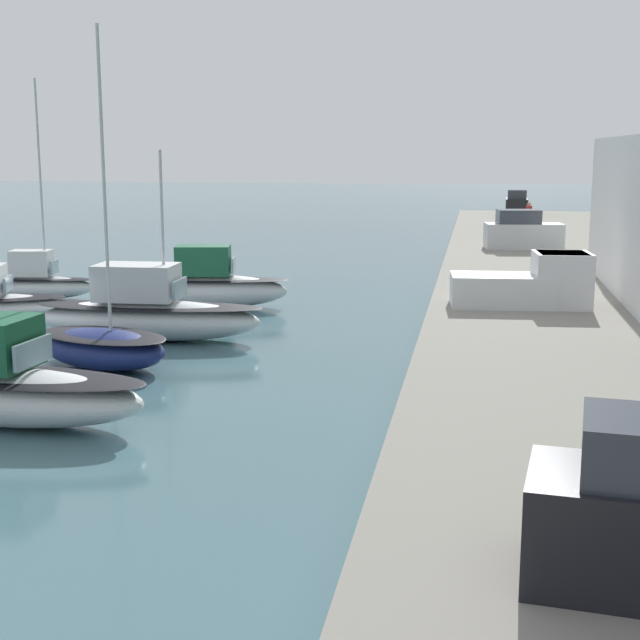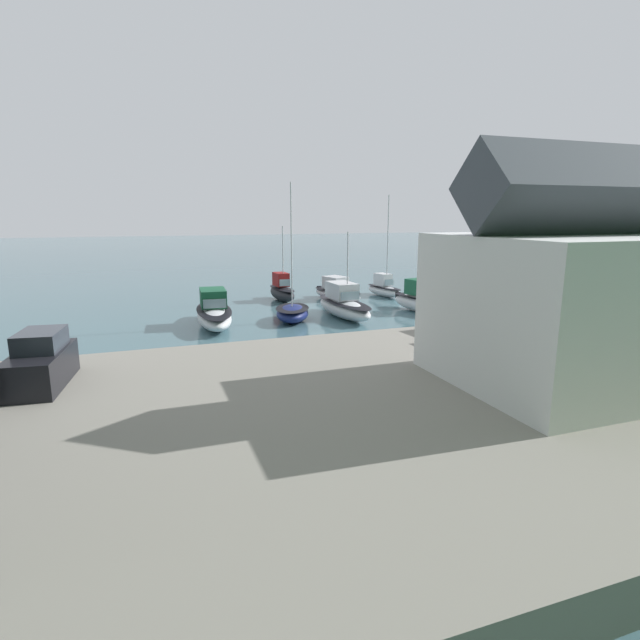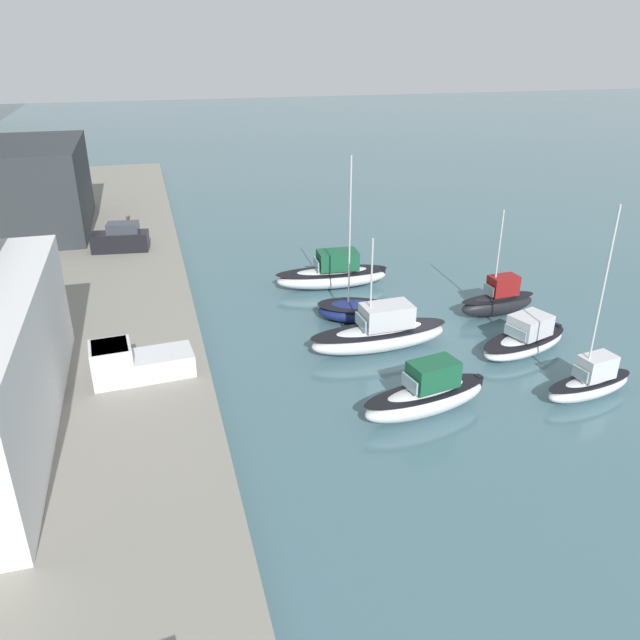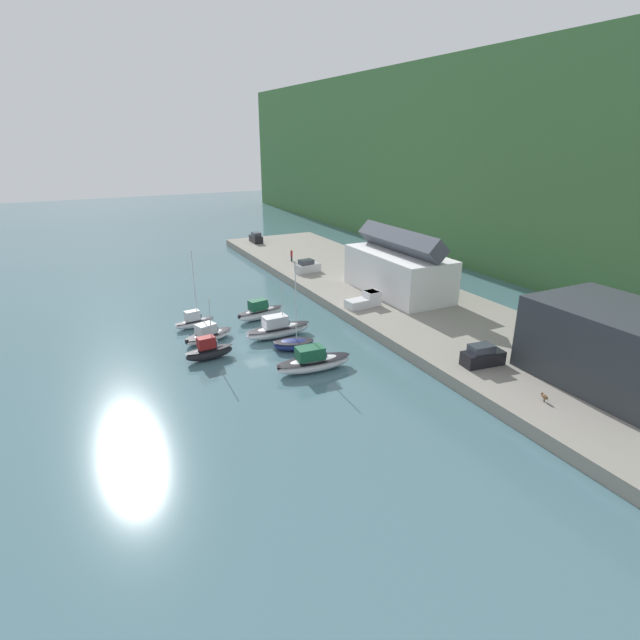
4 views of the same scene
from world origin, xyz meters
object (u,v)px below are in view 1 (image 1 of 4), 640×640
(parked_car_1, at_px, (522,232))
(person_on_quay, at_px, (529,218))
(moored_boat_2, at_px, (103,347))
(moored_boat_0, at_px, (210,285))
(moored_boat_4, at_px, (37,281))
(parked_car_0, at_px, (517,204))
(moored_boat_1, at_px, (147,312))
(pickup_truck_0, at_px, (533,283))

(parked_car_1, relative_size, person_on_quay, 2.06)
(moored_boat_2, height_order, parked_car_1, moored_boat_2)
(moored_boat_0, bearing_deg, moored_boat_4, -105.89)
(parked_car_0, height_order, parked_car_1, same)
(moored_boat_0, relative_size, moored_boat_4, 0.70)
(moored_boat_4, bearing_deg, person_on_quay, 124.90)
(parked_car_0, bearing_deg, moored_boat_1, -105.72)
(moored_boat_1, bearing_deg, parked_car_1, 144.22)
(moored_boat_1, relative_size, moored_boat_4, 0.85)
(pickup_truck_0, bearing_deg, moored_boat_0, -114.83)
(moored_boat_1, distance_m, parked_car_0, 50.44)
(pickup_truck_0, xyz_separation_m, person_on_quay, (-27.52, 1.29, 0.28))
(moored_boat_2, xyz_separation_m, parked_car_0, (-52.48, 14.50, 1.52))
(parked_car_0, bearing_deg, person_on_quay, -88.78)
(moored_boat_1, height_order, pickup_truck_0, moored_boat_1)
(moored_boat_0, distance_m, parked_car_0, 43.89)
(moored_boat_1, relative_size, parked_car_0, 1.96)
(moored_boat_4, bearing_deg, parked_car_0, 141.84)
(moored_boat_2, distance_m, parked_car_0, 54.47)
(person_on_quay, bearing_deg, parked_car_1, -5.21)
(parked_car_0, bearing_deg, pickup_truck_0, -90.39)
(parked_car_1, height_order, pickup_truck_0, parked_car_1)
(moored_boat_2, relative_size, parked_car_0, 2.41)
(moored_boat_4, distance_m, pickup_truck_0, 22.32)
(parked_car_1, bearing_deg, pickup_truck_0, -9.05)
(moored_boat_4, bearing_deg, moored_boat_2, 26.22)
(moored_boat_0, distance_m, parked_car_1, 19.86)
(moored_boat_0, bearing_deg, person_on_quay, 137.27)
(moored_boat_1, height_order, parked_car_0, moored_boat_1)
(moored_boat_2, distance_m, pickup_truck_0, 14.66)
(moored_boat_1, xyz_separation_m, pickup_truck_0, (-1.95, 13.39, 1.10))
(moored_boat_0, relative_size, pickup_truck_0, 1.41)
(moored_boat_0, bearing_deg, parked_car_0, 150.56)
(moored_boat_1, relative_size, moored_boat_2, 0.81)
(parked_car_0, bearing_deg, moored_boat_2, -104.24)
(moored_boat_0, xyz_separation_m, moored_boat_4, (-0.83, -8.40, -0.15))
(moored_boat_1, bearing_deg, moored_boat_4, -135.60)
(moored_boat_0, bearing_deg, moored_boat_1, -12.30)
(moored_boat_1, height_order, moored_boat_2, moored_boat_2)
(moored_boat_2, bearing_deg, moored_boat_1, -157.94)
(person_on_quay, bearing_deg, moored_boat_0, -32.50)
(moored_boat_4, bearing_deg, pickup_truck_0, 66.39)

